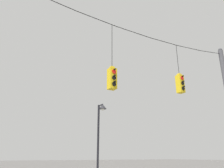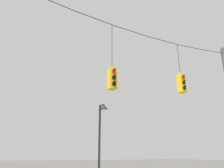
% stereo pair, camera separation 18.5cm
% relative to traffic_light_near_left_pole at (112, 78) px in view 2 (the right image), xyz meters
% --- Properties ---
extents(span_wire, '(14.84, 0.03, 0.65)m').
position_rel_traffic_light_near_left_pole_xyz_m(span_wire, '(1.30, 0.00, 2.98)').
color(span_wire, black).
extents(traffic_light_near_left_pole, '(0.34, 0.58, 3.30)m').
position_rel_traffic_light_near_left_pole_xyz_m(traffic_light_near_left_pole, '(0.00, 0.00, 0.00)').
color(traffic_light_near_left_pole, yellow).
extents(traffic_light_near_right_pole, '(0.34, 0.58, 2.92)m').
position_rel_traffic_light_near_left_pole_xyz_m(traffic_light_near_right_pole, '(4.36, 0.00, 0.48)').
color(traffic_light_near_right_pole, yellow).
extents(street_lamp, '(0.46, 0.79, 4.59)m').
position_rel_traffic_light_near_left_pole_xyz_m(street_lamp, '(1.17, 3.32, -1.62)').
color(street_lamp, black).
rests_on(street_lamp, ground_plane).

